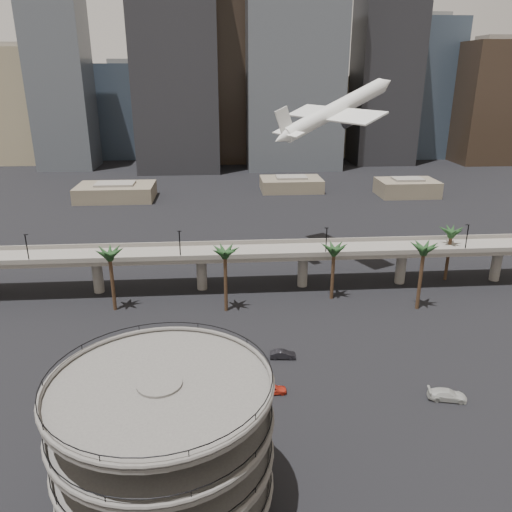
{
  "coord_description": "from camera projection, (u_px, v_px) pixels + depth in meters",
  "views": [
    {
      "loc": [
        -6.82,
        -45.21,
        44.08
      ],
      "look_at": [
        -1.29,
        28.0,
        17.18
      ],
      "focal_mm": 35.0,
      "sensor_mm": 36.0,
      "label": 1
    }
  ],
  "objects": [
    {
      "name": "overpass",
      "position": [
        253.0,
        256.0,
        106.94
      ],
      "size": [
        130.0,
        9.3,
        14.7
      ],
      "color": "slate",
      "rests_on": "ground"
    },
    {
      "name": "low_buildings",
      "position": [
        255.0,
        188.0,
        190.71
      ],
      "size": [
        135.0,
        27.5,
        6.8
      ],
      "color": "brown",
      "rests_on": "ground"
    },
    {
      "name": "car_c",
      "position": [
        447.0,
        395.0,
        71.47
      ],
      "size": [
        5.79,
        3.36,
        1.58
      ],
      "primitive_type": "imported",
      "rotation": [
        0.0,
        0.0,
        1.35
      ],
      "color": "beige",
      "rests_on": "ground"
    },
    {
      "name": "airborne_jet",
      "position": [
        335.0,
        111.0,
        114.46
      ],
      "size": [
        31.85,
        29.91,
        15.71
      ],
      "rotation": [
        0.0,
        -0.37,
        0.42
      ],
      "color": "silver",
      "rests_on": "ground"
    },
    {
      "name": "car_b",
      "position": [
        283.0,
        354.0,
        81.9
      ],
      "size": [
        4.38,
        1.83,
        1.41
      ],
      "primitive_type": "imported",
      "rotation": [
        0.0,
        0.0,
        1.49
      ],
      "color": "black",
      "rests_on": "ground"
    },
    {
      "name": "skyline",
      "position": [
        260.0,
        70.0,
        246.59
      ],
      "size": [
        269.0,
        86.0,
        124.88
      ],
      "color": "#817259",
      "rests_on": "ground"
    },
    {
      "name": "ground",
      "position": [
        285.0,
        477.0,
        57.97
      ],
      "size": [
        700.0,
        700.0,
        0.0
      ],
      "primitive_type": "plane",
      "color": "black",
      "rests_on": "ground"
    },
    {
      "name": "parking_ramp",
      "position": [
        164.0,
        437.0,
        49.93
      ],
      "size": [
        22.2,
        22.2,
        17.35
      ],
      "color": "#53504E",
      "rests_on": "ground"
    },
    {
      "name": "palm_trees",
      "position": [
        313.0,
        249.0,
        99.08
      ],
      "size": [
        76.4,
        18.4,
        14.0
      ],
      "color": "#412A1C",
      "rests_on": "ground"
    },
    {
      "name": "car_a",
      "position": [
        273.0,
        389.0,
        72.87
      ],
      "size": [
        4.14,
        1.83,
        1.38
      ],
      "primitive_type": "imported",
      "rotation": [
        0.0,
        0.0,
        1.62
      ],
      "color": "red",
      "rests_on": "ground"
    }
  ]
}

